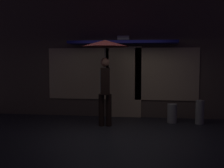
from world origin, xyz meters
name	(u,v)px	position (x,y,z in m)	size (l,w,h in m)	color
ground_plane	(115,135)	(0.00, 0.00, 0.00)	(18.00, 18.00, 0.00)	#26262B
building_facade	(124,55)	(0.00, 2.34, 1.94)	(8.79, 1.00, 3.92)	brown
person_with_umbrella	(105,58)	(-0.38, 0.89, 1.83)	(1.26, 1.26, 2.30)	black
sidewalk_bollard	(172,113)	(1.45, 1.53, 0.27)	(0.27, 0.27, 0.54)	#9E998E
sidewalk_bollard_2	(200,112)	(2.20, 1.48, 0.33)	(0.24, 0.24, 0.66)	#9E998E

